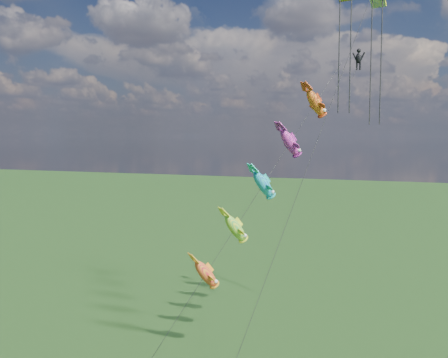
% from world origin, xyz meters
% --- Properties ---
extents(fish_windsock_rig, '(10.44, 12.23, 20.45)m').
position_xyz_m(fish_windsock_rig, '(15.44, 9.16, 11.47)').
color(fish_windsock_rig, brown).
rests_on(fish_windsock_rig, ground).
extents(parafoil_rig, '(7.03, 16.53, 26.00)m').
position_xyz_m(parafoil_rig, '(21.25, 11.35, 20.30)').
color(parafoil_rig, brown).
rests_on(parafoil_rig, ground).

